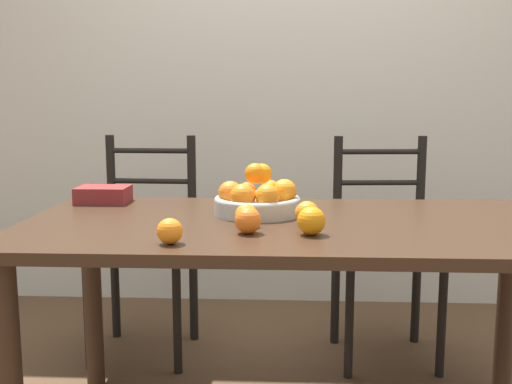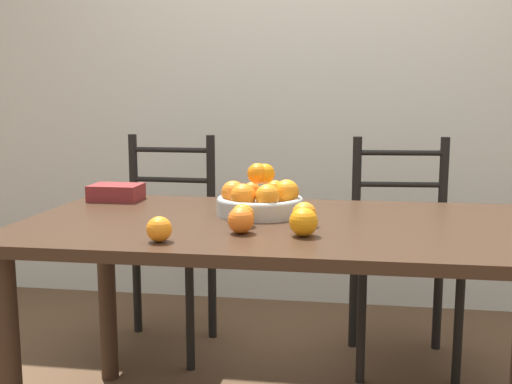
% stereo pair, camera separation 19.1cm
% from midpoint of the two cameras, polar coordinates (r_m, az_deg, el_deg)
% --- Properties ---
extents(wall_back, '(8.00, 0.06, 2.60)m').
position_cam_midpoint_polar(wall_back, '(3.31, 2.01, 11.68)').
color(wall_back, beige).
rests_on(wall_back, ground_plane).
extents(dining_table, '(1.76, 0.87, 0.75)m').
position_cam_midpoint_polar(dining_table, '(1.92, 1.26, -5.60)').
color(dining_table, '#382316').
rests_on(dining_table, ground_plane).
extents(fruit_bowl, '(0.29, 0.29, 0.17)m').
position_cam_midpoint_polar(fruit_bowl, '(1.99, -2.62, -0.68)').
color(fruit_bowl, '#B2B7B2').
rests_on(fruit_bowl, dining_table).
extents(orange_loose_0, '(0.07, 0.07, 0.07)m').
position_cam_midpoint_polar(orange_loose_0, '(1.81, -3.95, -2.27)').
color(orange_loose_0, orange).
rests_on(orange_loose_0, dining_table).
extents(orange_loose_1, '(0.08, 0.08, 0.08)m').
position_cam_midpoint_polar(orange_loose_1, '(1.72, -3.96, -2.75)').
color(orange_loose_1, orange).
rests_on(orange_loose_1, dining_table).
extents(orange_loose_2, '(0.08, 0.08, 0.08)m').
position_cam_midpoint_polar(orange_loose_2, '(1.70, 2.09, -2.80)').
color(orange_loose_2, orange).
rests_on(orange_loose_2, dining_table).
extents(orange_loose_3, '(0.07, 0.07, 0.07)m').
position_cam_midpoint_polar(orange_loose_3, '(1.62, -11.58, -3.71)').
color(orange_loose_3, orange).
rests_on(orange_loose_3, dining_table).
extents(orange_loose_4, '(0.07, 0.07, 0.07)m').
position_cam_midpoint_polar(orange_loose_4, '(1.83, 1.91, -2.07)').
color(orange_loose_4, orange).
rests_on(orange_loose_4, dining_table).
extents(chair_left, '(0.43, 0.42, 0.97)m').
position_cam_midpoint_polar(chair_left, '(2.74, -12.51, -5.30)').
color(chair_left, black).
rests_on(chair_left, ground_plane).
extents(chair_right, '(0.45, 0.43, 0.97)m').
position_cam_midpoint_polar(chair_right, '(2.67, 10.16, -5.62)').
color(chair_right, black).
rests_on(chair_right, ground_plane).
extents(book_stack, '(0.19, 0.14, 0.06)m').
position_cam_midpoint_polar(book_stack, '(2.33, -16.63, -0.26)').
color(book_stack, maroon).
rests_on(book_stack, dining_table).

